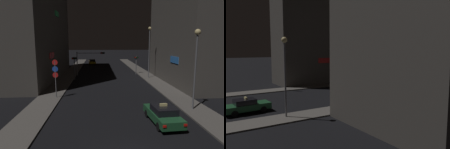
{
  "view_description": "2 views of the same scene",
  "coord_description": "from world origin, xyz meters",
  "views": [
    {
      "loc": [
        -1.72,
        -9.14,
        6.34
      ],
      "look_at": [
        0.04,
        16.39,
        2.13
      ],
      "focal_mm": 31.91,
      "sensor_mm": 36.0,
      "label": 1
    },
    {
      "loc": [
        27.06,
        0.85,
        6.39
      ],
      "look_at": [
        1.89,
        17.26,
        3.03
      ],
      "focal_mm": 36.8,
      "sensor_mm": 36.0,
      "label": 2
    }
  ],
  "objects": [
    {
      "name": "street_lamp_near_block",
      "position": [
        7.04,
        8.15,
        5.25
      ],
      "size": [
        0.54,
        0.54,
        7.33
      ],
      "color": "slate",
      "rests_on": "sidewalk_right"
    },
    {
      "name": "traffic_light_overhead",
      "position": [
        -3.49,
        28.62,
        3.36
      ],
      "size": [
        5.29,
        0.42,
        4.5
      ],
      "color": "slate",
      "rests_on": "ground_plane"
    },
    {
      "name": "street_lamp_far_block",
      "position": [
        7.06,
        24.85,
        6.05
      ],
      "size": [
        0.53,
        0.53,
        8.73
      ],
      "color": "slate",
      "rests_on": "sidewalk_right"
    },
    {
      "name": "taxi",
      "position": [
        3.27,
        5.43,
        0.74
      ],
      "size": [
        2.11,
        4.57,
        1.62
      ],
      "color": "#1E512D",
      "rests_on": "ground_plane"
    },
    {
      "name": "sidewalk_right",
      "position": [
        7.35,
        30.14,
        0.07
      ],
      "size": [
        2.77,
        64.28,
        0.13
      ],
      "primitive_type": "cube",
      "color": "#5B5651",
      "rests_on": "ground_plane"
    },
    {
      "name": "far_car",
      "position": [
        -3.47,
        47.55,
        0.73
      ],
      "size": [
        2.16,
        4.58,
        1.42
      ],
      "color": "yellow",
      "rests_on": "ground_plane"
    },
    {
      "name": "sign_pole_left",
      "position": [
        -6.51,
        13.07,
        2.74
      ],
      "size": [
        0.64,
        0.1,
        4.28
      ],
      "color": "slate",
      "rests_on": "sidewalk_left"
    },
    {
      "name": "traffic_light_right_kerb",
      "position": [
        5.72,
        29.45,
        2.57
      ],
      "size": [
        0.8,
        0.42,
        3.57
      ],
      "color": "slate",
      "rests_on": "ground_plane"
    },
    {
      "name": "traffic_light_left_kerb",
      "position": [
        -5.72,
        24.16,
        2.78
      ],
      "size": [
        0.8,
        0.42,
        3.89
      ],
      "color": "slate",
      "rests_on": "ground_plane"
    },
    {
      "name": "building_facade_left",
      "position": [
        -12.13,
        26.53,
        12.0
      ],
      "size": [
        6.87,
        25.53,
        23.99
      ],
      "color": "#514C47",
      "rests_on": "ground_plane"
    },
    {
      "name": "sidewalk_left",
      "position": [
        -7.35,
        30.14,
        0.07
      ],
      "size": [
        2.77,
        64.28,
        0.13
      ],
      "primitive_type": "cube",
      "color": "#5B5651",
      "rests_on": "ground_plane"
    }
  ]
}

